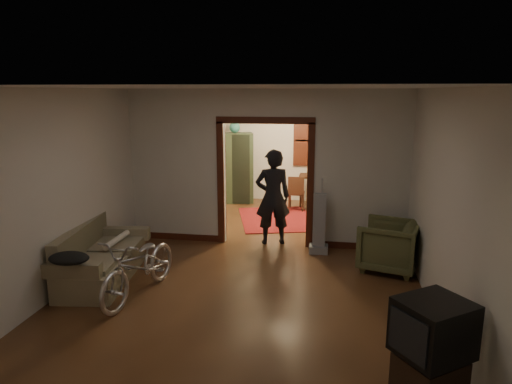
% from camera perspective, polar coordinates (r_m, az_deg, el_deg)
% --- Properties ---
extents(floor, '(5.00, 8.50, 0.01)m').
position_cam_1_polar(floor, '(7.81, 0.36, -8.15)').
color(floor, '#3C2213').
rests_on(floor, ground).
extents(ceiling, '(5.00, 8.50, 0.01)m').
position_cam_1_polar(ceiling, '(7.31, 0.39, 12.85)').
color(ceiling, white).
rests_on(ceiling, floor).
extents(wall_back, '(5.00, 0.02, 2.80)m').
position_cam_1_polar(wall_back, '(11.61, 3.65, 5.78)').
color(wall_back, beige).
rests_on(wall_back, floor).
extents(wall_left, '(0.02, 8.50, 2.80)m').
position_cam_1_polar(wall_left, '(8.20, -17.17, 2.43)').
color(wall_left, beige).
rests_on(wall_left, floor).
extents(wall_right, '(0.02, 8.50, 2.80)m').
position_cam_1_polar(wall_right, '(7.47, 19.67, 1.32)').
color(wall_right, beige).
rests_on(wall_right, floor).
extents(partition_wall, '(5.00, 0.14, 2.80)m').
position_cam_1_polar(partition_wall, '(8.17, 1.19, 2.95)').
color(partition_wall, beige).
rests_on(partition_wall, floor).
extents(door_casing, '(1.74, 0.20, 2.32)m').
position_cam_1_polar(door_casing, '(8.22, 1.18, 0.89)').
color(door_casing, '#3C170D').
rests_on(door_casing, floor).
extents(far_window, '(0.98, 0.06, 1.28)m').
position_cam_1_polar(far_window, '(11.50, 7.14, 6.40)').
color(far_window, black).
rests_on(far_window, wall_back).
extents(chandelier, '(0.24, 0.24, 0.24)m').
position_cam_1_polar(chandelier, '(9.80, 2.69, 10.12)').
color(chandelier, '#FFE0A5').
rests_on(chandelier, ceiling).
extents(light_switch, '(0.08, 0.01, 0.12)m').
position_cam_1_polar(light_switch, '(8.04, 8.54, 1.57)').
color(light_switch, silver).
rests_on(light_switch, partition_wall).
extents(sofa, '(1.02, 1.86, 0.81)m').
position_cam_1_polar(sofa, '(7.17, -18.73, -7.31)').
color(sofa, '#696246').
rests_on(sofa, floor).
extents(rolled_paper, '(0.09, 0.73, 0.09)m').
position_cam_1_polar(rolled_paper, '(7.34, -17.01, -5.72)').
color(rolled_paper, beige).
rests_on(rolled_paper, sofa).
extents(jacket, '(0.52, 0.39, 0.15)m').
position_cam_1_polar(jacket, '(6.32, -22.35, -7.66)').
color(jacket, black).
rests_on(jacket, sofa).
extents(bicycle, '(0.86, 1.76, 0.89)m').
position_cam_1_polar(bicycle, '(6.46, -14.31, -8.88)').
color(bicycle, silver).
rests_on(bicycle, floor).
extents(armchair, '(1.07, 1.06, 0.79)m').
position_cam_1_polar(armchair, '(7.47, 16.23, -6.45)').
color(armchair, '#4D502D').
rests_on(armchair, floor).
extents(tv_stand, '(0.68, 0.67, 0.46)m').
position_cam_1_polar(tv_stand, '(4.66, 20.77, -21.21)').
color(tv_stand, black).
rests_on(tv_stand, floor).
extents(crt_tv, '(0.77, 0.76, 0.50)m').
position_cam_1_polar(crt_tv, '(4.40, 21.30, -15.57)').
color(crt_tv, black).
rests_on(crt_tv, tv_stand).
extents(vacuum, '(0.35, 0.29, 1.06)m').
position_cam_1_polar(vacuum, '(7.94, 7.92, -3.90)').
color(vacuum, gray).
rests_on(vacuum, floor).
extents(person, '(0.73, 0.58, 1.75)m').
position_cam_1_polar(person, '(8.28, 2.11, -0.64)').
color(person, black).
rests_on(person, floor).
extents(oriental_rug, '(2.02, 2.36, 0.02)m').
position_cam_1_polar(oriental_rug, '(10.05, 2.60, -3.38)').
color(oriental_rug, maroon).
rests_on(oriental_rug, floor).
extents(locker, '(0.97, 0.70, 1.75)m').
position_cam_1_polar(locker, '(11.43, -2.64, 3.02)').
color(locker, '#283620').
rests_on(locker, floor).
extents(globe, '(0.26, 0.26, 0.26)m').
position_cam_1_polar(globe, '(11.30, -2.69, 8.36)').
color(globe, '#1E5972').
rests_on(globe, locker).
extents(desk, '(1.11, 0.75, 0.75)m').
position_cam_1_polar(desk, '(11.20, 8.01, 0.13)').
color(desk, black).
rests_on(desk, floor).
extents(desk_chair, '(0.41, 0.41, 0.83)m').
position_cam_1_polar(desk_chair, '(10.74, 5.08, -0.13)').
color(desk_chair, black).
rests_on(desk_chair, floor).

